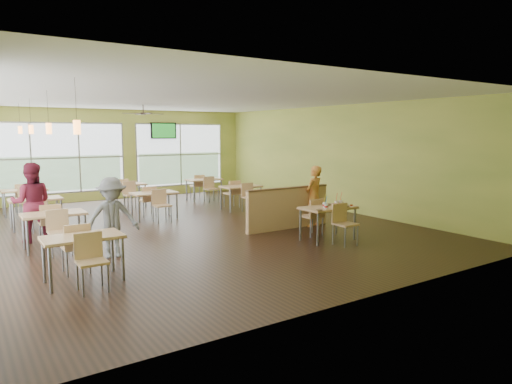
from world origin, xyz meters
TOP-DOWN VIEW (x-y plane):
  - room at (0.00, 0.00)m, footprint 12.00×12.04m
  - window_bays at (-2.65, 3.08)m, footprint 9.24×10.24m
  - main_table at (2.00, -3.00)m, footprint 1.22×1.52m
  - half_wall_divider at (2.00, -1.55)m, footprint 2.40×0.14m
  - dining_tables at (-1.05, 1.71)m, footprint 6.92×8.72m
  - pendant_lights at (-3.20, 0.68)m, footprint 0.11×7.31m
  - ceiling_fan at (-0.00, 3.00)m, footprint 1.25×1.25m
  - tv_backwall at (1.80, 5.90)m, footprint 1.00×0.07m
  - man_plaid at (2.72, -1.69)m, footprint 0.65×0.53m
  - patron_maroon at (-3.48, 0.40)m, footprint 0.97×0.83m
  - patron_grey at (-2.38, -1.78)m, footprint 1.05×0.68m
  - cup_blue at (1.73, -3.23)m, footprint 0.08×0.08m
  - cup_yellow at (1.82, -3.08)m, footprint 0.09×0.09m
  - cup_red_near at (2.15, -3.10)m, footprint 0.09×0.09m
  - cup_red_far at (2.27, -3.12)m, footprint 0.10×0.10m
  - food_basket at (2.39, -3.04)m, footprint 0.23×0.23m
  - ketchup_cup at (2.53, -3.19)m, footprint 0.06×0.06m
  - wrapper_left at (1.48, -3.30)m, footprint 0.17×0.15m
  - wrapper_mid at (2.10, -2.84)m, footprint 0.25×0.24m
  - wrapper_right at (2.26, -3.30)m, footprint 0.15×0.14m

SIDE VIEW (x-z plane):
  - half_wall_divider at x=2.00m, z-range 0.00..1.04m
  - dining_tables at x=-1.05m, z-range 0.20..1.07m
  - main_table at x=2.00m, z-range 0.20..1.07m
  - ketchup_cup at x=2.53m, z-range 0.75..0.77m
  - wrapper_right at x=2.26m, z-range 0.75..0.79m
  - wrapper_left at x=1.48m, z-range 0.75..0.79m
  - patron_grey at x=-2.38m, z-range 0.00..1.54m
  - man_plaid at x=2.72m, z-range 0.00..1.55m
  - wrapper_mid at x=2.10m, z-range 0.75..0.80m
  - food_basket at x=2.39m, z-range 0.75..0.81m
  - cup_blue at x=1.73m, z-range 0.66..0.96m
  - cup_yellow at x=1.82m, z-range 0.66..0.97m
  - cup_red_near at x=2.15m, z-range 0.65..0.98m
  - cup_red_far at x=2.27m, z-range 0.65..0.99m
  - patron_maroon at x=-3.48m, z-range 0.00..1.74m
  - window_bays at x=-2.65m, z-range 0.29..2.66m
  - room at x=0.00m, z-range 0.00..3.20m
  - tv_backwall at x=1.80m, z-range 2.15..2.75m
  - pendant_lights at x=-3.20m, z-range 2.02..2.88m
  - ceiling_fan at x=0.00m, z-range 2.80..3.09m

